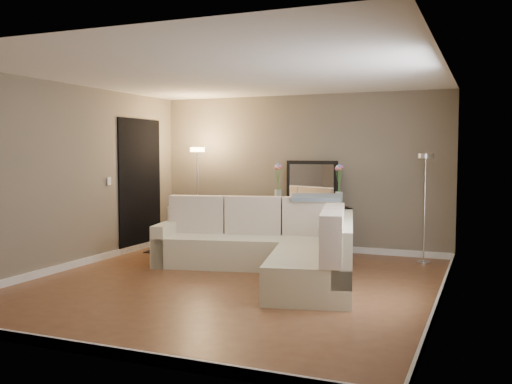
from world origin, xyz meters
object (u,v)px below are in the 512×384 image
at_px(floor_lamp_unlit, 425,186).
at_px(floor_lamp_lit, 198,177).
at_px(sectional_sofa, 276,246).
at_px(console_table, 303,226).

bearing_deg(floor_lamp_unlit, floor_lamp_lit, -179.36).
distance_m(sectional_sofa, floor_lamp_lit, 2.55).
bearing_deg(floor_lamp_lit, sectional_sofa, -35.69).
bearing_deg(floor_lamp_unlit, sectional_sofa, -141.44).
bearing_deg(floor_lamp_lit, console_table, 6.69).
height_order(sectional_sofa, floor_lamp_unlit, floor_lamp_unlit).
height_order(sectional_sofa, floor_lamp_lit, floor_lamp_lit).
relative_size(sectional_sofa, floor_lamp_unlit, 2.05).
relative_size(sectional_sofa, floor_lamp_lit, 1.93).
distance_m(sectional_sofa, floor_lamp_unlit, 2.44).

